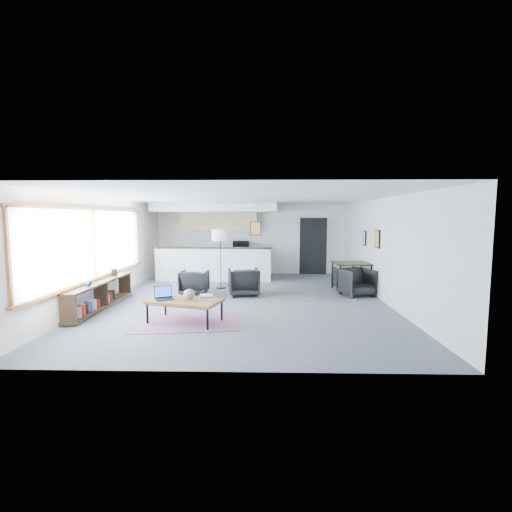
{
  "coord_description": "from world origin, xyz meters",
  "views": [
    {
      "loc": [
        0.54,
        -9.39,
        2.12
      ],
      "look_at": [
        0.28,
        0.4,
        1.09
      ],
      "focal_mm": 26.0,
      "sensor_mm": 36.0,
      "label": 1
    }
  ],
  "objects_px": {
    "floor_lamp": "(220,237)",
    "dining_chair_far": "(345,278)",
    "dining_chair_near": "(357,283)",
    "laptop": "(164,295)",
    "coffee_table": "(185,301)",
    "dining_table": "(351,265)",
    "microwave": "(241,244)",
    "armchair_left": "(194,281)",
    "ceramic_pot": "(189,294)",
    "armchair_right": "(244,281)",
    "book_stack": "(207,297)"
  },
  "relations": [
    {
      "from": "floor_lamp",
      "to": "dining_chair_far",
      "type": "distance_m",
      "value": 3.96
    },
    {
      "from": "dining_chair_near",
      "to": "laptop",
      "type": "bearing_deg",
      "value": -169.07
    },
    {
      "from": "coffee_table",
      "to": "dining_table",
      "type": "relative_size",
      "value": 1.53
    },
    {
      "from": "microwave",
      "to": "armchair_left",
      "type": "bearing_deg",
      "value": -106.27
    },
    {
      "from": "coffee_table",
      "to": "ceramic_pot",
      "type": "distance_m",
      "value": 0.18
    },
    {
      "from": "coffee_table",
      "to": "dining_chair_far",
      "type": "distance_m",
      "value": 5.6
    },
    {
      "from": "ceramic_pot",
      "to": "dining_chair_near",
      "type": "distance_m",
      "value": 4.81
    },
    {
      "from": "armchair_right",
      "to": "dining_table",
      "type": "xyz_separation_m",
      "value": [
        3.06,
        0.72,
        0.34
      ]
    },
    {
      "from": "ceramic_pot",
      "to": "floor_lamp",
      "type": "relative_size",
      "value": 0.13
    },
    {
      "from": "book_stack",
      "to": "microwave",
      "type": "relative_size",
      "value": 0.58
    },
    {
      "from": "armchair_right",
      "to": "dining_table",
      "type": "distance_m",
      "value": 3.16
    },
    {
      "from": "armchair_left",
      "to": "dining_table",
      "type": "distance_m",
      "value": 4.48
    },
    {
      "from": "dining_chair_near",
      "to": "coffee_table",
      "type": "bearing_deg",
      "value": -165.68
    },
    {
      "from": "armchair_left",
      "to": "armchair_right",
      "type": "height_order",
      "value": "armchair_right"
    },
    {
      "from": "armchair_left",
      "to": "dining_chair_far",
      "type": "relative_size",
      "value": 1.23
    },
    {
      "from": "dining_table",
      "to": "book_stack",
      "type": "bearing_deg",
      "value": -137.95
    },
    {
      "from": "floor_lamp",
      "to": "dining_chair_near",
      "type": "distance_m",
      "value": 4.1
    },
    {
      "from": "laptop",
      "to": "armchair_right",
      "type": "distance_m",
      "value": 2.96
    },
    {
      "from": "book_stack",
      "to": "floor_lamp",
      "type": "bearing_deg",
      "value": 92.46
    },
    {
      "from": "armchair_left",
      "to": "dining_table",
      "type": "bearing_deg",
      "value": -169.03
    },
    {
      "from": "armchair_left",
      "to": "armchair_right",
      "type": "distance_m",
      "value": 1.36
    },
    {
      "from": "coffee_table",
      "to": "book_stack",
      "type": "height_order",
      "value": "book_stack"
    },
    {
      "from": "coffee_table",
      "to": "book_stack",
      "type": "distance_m",
      "value": 0.45
    },
    {
      "from": "armchair_right",
      "to": "floor_lamp",
      "type": "distance_m",
      "value": 1.69
    },
    {
      "from": "book_stack",
      "to": "armchair_right",
      "type": "distance_m",
      "value": 2.64
    },
    {
      "from": "book_stack",
      "to": "dining_chair_far",
      "type": "distance_m",
      "value": 5.25
    },
    {
      "from": "armchair_right",
      "to": "dining_chair_near",
      "type": "distance_m",
      "value": 3.06
    },
    {
      "from": "floor_lamp",
      "to": "dining_chair_far",
      "type": "relative_size",
      "value": 2.92
    },
    {
      "from": "ceramic_pot",
      "to": "microwave",
      "type": "xyz_separation_m",
      "value": [
        0.62,
        6.29,
        0.55
      ]
    },
    {
      "from": "floor_lamp",
      "to": "dining_chair_near",
      "type": "xyz_separation_m",
      "value": [
        3.8,
        -0.98,
        -1.18
      ]
    },
    {
      "from": "dining_chair_near",
      "to": "armchair_left",
      "type": "bearing_deg",
      "value": 161.02
    },
    {
      "from": "laptop",
      "to": "dining_chair_near",
      "type": "height_order",
      "value": "laptop"
    },
    {
      "from": "coffee_table",
      "to": "armchair_left",
      "type": "xyz_separation_m",
      "value": [
        -0.33,
        2.68,
        -0.06
      ]
    },
    {
      "from": "laptop",
      "to": "microwave",
      "type": "relative_size",
      "value": 0.76
    },
    {
      "from": "dining_table",
      "to": "dining_chair_far",
      "type": "xyz_separation_m",
      "value": [
        -0.05,
        0.53,
        -0.45
      ]
    },
    {
      "from": "book_stack",
      "to": "dining_table",
      "type": "bearing_deg",
      "value": 42.05
    },
    {
      "from": "coffee_table",
      "to": "floor_lamp",
      "type": "xyz_separation_m",
      "value": [
        0.28,
        3.65,
        1.1
      ]
    },
    {
      "from": "ceramic_pot",
      "to": "microwave",
      "type": "relative_size",
      "value": 0.39
    },
    {
      "from": "ceramic_pot",
      "to": "book_stack",
      "type": "distance_m",
      "value": 0.36
    },
    {
      "from": "ceramic_pot",
      "to": "armchair_left",
      "type": "height_order",
      "value": "armchair_left"
    },
    {
      "from": "laptop",
      "to": "armchair_left",
      "type": "xyz_separation_m",
      "value": [
        0.12,
        2.6,
        -0.17
      ]
    },
    {
      "from": "coffee_table",
      "to": "dining_table",
      "type": "height_order",
      "value": "dining_table"
    },
    {
      "from": "floor_lamp",
      "to": "dining_table",
      "type": "distance_m",
      "value": 3.89
    },
    {
      "from": "book_stack",
      "to": "laptop",
      "type": "bearing_deg",
      "value": 179.07
    },
    {
      "from": "book_stack",
      "to": "dining_chair_far",
      "type": "bearing_deg",
      "value": 46.66
    },
    {
      "from": "armchair_right",
      "to": "dining_chair_far",
      "type": "relative_size",
      "value": 1.36
    },
    {
      "from": "floor_lamp",
      "to": "dining_chair_far",
      "type": "height_order",
      "value": "floor_lamp"
    },
    {
      "from": "dining_table",
      "to": "dining_chair_far",
      "type": "distance_m",
      "value": 0.69
    },
    {
      "from": "laptop",
      "to": "book_stack",
      "type": "distance_m",
      "value": 0.88
    },
    {
      "from": "dining_chair_far",
      "to": "laptop",
      "type": "bearing_deg",
      "value": 35.14
    }
  ]
}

